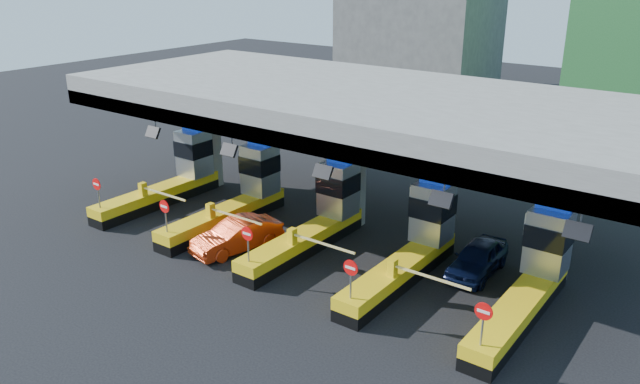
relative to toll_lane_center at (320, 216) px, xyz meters
The scene contains 10 objects.
ground 1.42m from the toll_lane_center, 90.42° to the right, with size 120.00×120.00×0.00m, color black.
toll_canopy 5.40m from the toll_lane_center, 90.02° to the left, with size 28.00×12.09×7.00m.
toll_lane_far_left 10.00m from the toll_lane_center, behind, with size 4.43×8.00×4.16m.
toll_lane_left 5.00m from the toll_lane_center, behind, with size 4.43×8.00×4.16m.
toll_lane_center is the anchor object (origin of this frame).
toll_lane_right 5.00m from the toll_lane_center, ahead, with size 4.43×8.00×4.16m.
toll_lane_far_right 10.00m from the toll_lane_center, ahead, with size 4.43×8.00×4.16m.
bg_building_concrete 39.11m from the toll_lane_center, 111.40° to the left, with size 14.00×10.00×18.00m, color #4C4C49.
van 7.39m from the toll_lane_center, 11.99° to the left, with size 1.64×4.07×1.39m, color black.
red_car 3.93m from the toll_lane_center, 132.60° to the right, with size 1.51×4.34×1.43m, color #A92A0D.
Camera 1 is at (15.93, -21.32, 12.52)m, focal length 35.00 mm.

